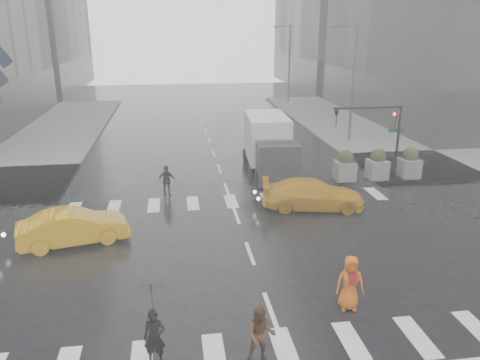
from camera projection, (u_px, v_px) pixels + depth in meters
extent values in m
plane|color=black|center=(250.00, 253.00, 18.88)|extent=(120.00, 120.00, 0.00)
cube|color=slate|center=(451.00, 138.00, 38.00)|extent=(35.00, 35.00, 0.15)
cube|color=#2B2926|center=(371.00, 70.00, 74.85)|extent=(26.05, 26.05, 4.40)
cylinder|color=black|center=(397.00, 144.00, 27.09)|extent=(0.16, 0.16, 4.50)
cylinder|color=black|center=(368.00, 108.00, 26.14)|extent=(4.00, 0.12, 0.12)
imported|color=black|center=(396.00, 119.00, 26.60)|extent=(0.16, 0.20, 1.00)
imported|color=black|center=(336.00, 118.00, 26.05)|extent=(0.16, 0.20, 1.00)
sphere|color=#FF190C|center=(395.00, 114.00, 26.49)|extent=(0.20, 0.20, 0.20)
cube|color=#0D5D33|center=(396.00, 130.00, 27.13)|extent=(0.90, 0.03, 0.22)
cylinder|color=#59595B|center=(353.00, 84.00, 35.92)|extent=(0.20, 0.20, 9.00)
cylinder|color=#59595B|center=(345.00, 26.00, 34.46)|extent=(1.80, 0.12, 0.12)
cube|color=#59595B|center=(334.00, 27.00, 34.37)|extent=(0.50, 0.22, 0.15)
cylinder|color=#59595B|center=(289.00, 65.00, 54.73)|extent=(0.20, 0.20, 9.00)
cylinder|color=#59595B|center=(283.00, 26.00, 53.26)|extent=(1.80, 0.12, 0.12)
cube|color=#59595B|center=(275.00, 27.00, 53.17)|extent=(0.50, 0.22, 0.15)
cube|color=slate|center=(345.00, 171.00, 27.34)|extent=(1.10, 1.10, 1.10)
sphere|color=black|center=(346.00, 158.00, 27.09)|extent=(0.90, 0.90, 0.90)
cube|color=slate|center=(377.00, 169.00, 27.62)|extent=(1.10, 1.10, 1.10)
sphere|color=black|center=(378.00, 156.00, 27.37)|extent=(0.90, 0.90, 0.90)
cube|color=slate|center=(409.00, 168.00, 27.89)|extent=(1.10, 1.10, 1.10)
sphere|color=black|center=(410.00, 155.00, 27.64)|extent=(0.90, 0.90, 0.90)
cube|color=#0D1832|center=(2.00, 57.00, 33.58)|extent=(1.54, 0.02, 1.66)
imported|color=black|center=(154.00, 337.00, 12.49)|extent=(0.63, 0.45, 1.62)
imported|color=black|center=(152.00, 299.00, 12.13)|extent=(1.07, 1.08, 0.88)
imported|color=#492D1A|center=(261.00, 335.00, 12.54)|extent=(0.90, 0.76, 1.67)
imported|color=orange|center=(350.00, 283.00, 14.94)|extent=(0.97, 0.71, 1.84)
cube|color=maroon|center=(353.00, 279.00, 14.70)|extent=(0.30, 0.20, 0.40)
imported|color=black|center=(167.00, 181.00, 25.10)|extent=(1.09, 0.80, 1.68)
imported|color=black|center=(298.00, 167.00, 27.71)|extent=(1.15, 1.07, 1.57)
imported|color=#E39D0B|center=(74.00, 227.00, 19.55)|extent=(4.70, 2.60, 1.47)
imported|color=#E39D0B|center=(313.00, 194.00, 23.41)|extent=(4.76, 2.79, 1.47)
cube|color=silver|center=(266.00, 137.00, 29.59)|extent=(2.44, 4.68, 2.75)
cube|color=#2A2A2E|center=(278.00, 163.00, 26.78)|extent=(2.34, 1.83, 2.34)
cube|color=black|center=(278.00, 151.00, 26.56)|extent=(2.04, 0.92, 0.92)
cylinder|color=black|center=(260.00, 179.00, 26.69)|extent=(0.29, 0.92, 0.92)
cylinder|color=black|center=(296.00, 177.00, 26.99)|extent=(0.29, 0.92, 0.92)
cylinder|color=black|center=(253.00, 168.00, 28.80)|extent=(0.29, 0.92, 0.92)
cylinder|color=black|center=(287.00, 166.00, 29.09)|extent=(0.29, 0.92, 0.92)
cylinder|color=black|center=(246.00, 156.00, 31.48)|extent=(0.29, 0.92, 0.92)
cylinder|color=black|center=(277.00, 154.00, 31.78)|extent=(0.29, 0.92, 0.92)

